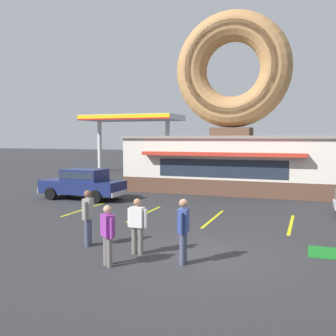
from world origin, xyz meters
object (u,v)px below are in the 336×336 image
object	(u,v)px
pedestrian_leather_jacket_man	(108,233)
car_navy	(83,183)
pedestrian_hooded_kid	(88,215)
pedestrian_clipboard_woman	(137,224)
pedestrian_blue_sweater_man	(183,228)

from	to	relation	value
pedestrian_leather_jacket_man	car_navy	bearing A→B (deg)	125.31
car_navy	pedestrian_leather_jacket_man	xyz separation A→B (m)	(6.49, -9.16, -0.01)
pedestrian_hooded_kid	pedestrian_leather_jacket_man	world-z (taller)	pedestrian_hooded_kid
pedestrian_hooded_kid	pedestrian_clipboard_woman	size ratio (longest dim) A/B	1.07
pedestrian_hooded_kid	pedestrian_clipboard_woman	world-z (taller)	pedestrian_hooded_kid
car_navy	pedestrian_leather_jacket_man	bearing A→B (deg)	-54.69
pedestrian_blue_sweater_man	pedestrian_leather_jacket_man	distance (m)	1.94
pedestrian_blue_sweater_man	car_navy	bearing A→B (deg)	134.65
pedestrian_leather_jacket_man	pedestrian_clipboard_woman	bearing A→B (deg)	76.19
car_navy	pedestrian_hooded_kid	world-z (taller)	pedestrian_hooded_kid
pedestrian_hooded_kid	pedestrian_leather_jacket_man	bearing A→B (deg)	-44.84
pedestrian_hooded_kid	pedestrian_leather_jacket_man	size ratio (longest dim) A/B	1.08
pedestrian_hooded_kid	pedestrian_leather_jacket_man	xyz separation A→B (m)	(1.47, -1.46, -0.08)
pedestrian_leather_jacket_man	pedestrian_clipboard_woman	size ratio (longest dim) A/B	0.99
pedestrian_blue_sweater_man	pedestrian_hooded_kid	world-z (taller)	pedestrian_blue_sweater_man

